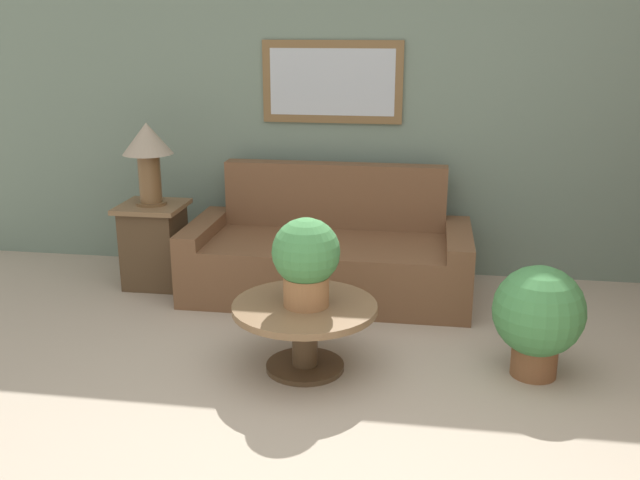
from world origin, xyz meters
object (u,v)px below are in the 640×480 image
object	(u,v)px
couch_main	(329,256)
table_lamp	(148,149)
side_table	(155,244)
potted_plant_floor	(538,315)
potted_plant_on_table	(306,259)
coffee_table	(305,322)

from	to	relation	value
couch_main	table_lamp	distance (m)	1.53
table_lamp	side_table	bearing A→B (deg)	0.00
table_lamp	potted_plant_floor	distance (m)	2.96
table_lamp	potted_plant_on_table	bearing A→B (deg)	-41.44
coffee_table	table_lamp	world-z (taller)	table_lamp
couch_main	side_table	distance (m)	1.33
couch_main	coffee_table	size ratio (longest dim) A/B	2.48
coffee_table	side_table	world-z (taller)	side_table
couch_main	table_lamp	size ratio (longest dim) A/B	3.37
couch_main	potted_plant_floor	world-z (taller)	couch_main
coffee_table	side_table	size ratio (longest dim) A/B	1.30
coffee_table	potted_plant_floor	world-z (taller)	potted_plant_floor
couch_main	potted_plant_on_table	size ratio (longest dim) A/B	4.05
couch_main	table_lamp	world-z (taller)	table_lamp
coffee_table	table_lamp	size ratio (longest dim) A/B	1.36
couch_main	side_table	size ratio (longest dim) A/B	3.23
coffee_table	table_lamp	bearing A→B (deg)	138.57
coffee_table	potted_plant_on_table	distance (m)	0.38
table_lamp	potted_plant_floor	bearing A→B (deg)	-22.06
potted_plant_on_table	potted_plant_floor	distance (m)	1.33
couch_main	potted_plant_floor	distance (m)	1.74
potted_plant_on_table	potted_plant_floor	size ratio (longest dim) A/B	0.78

